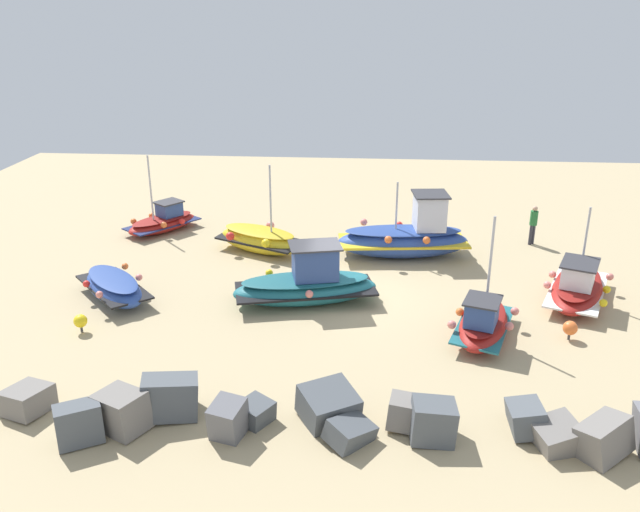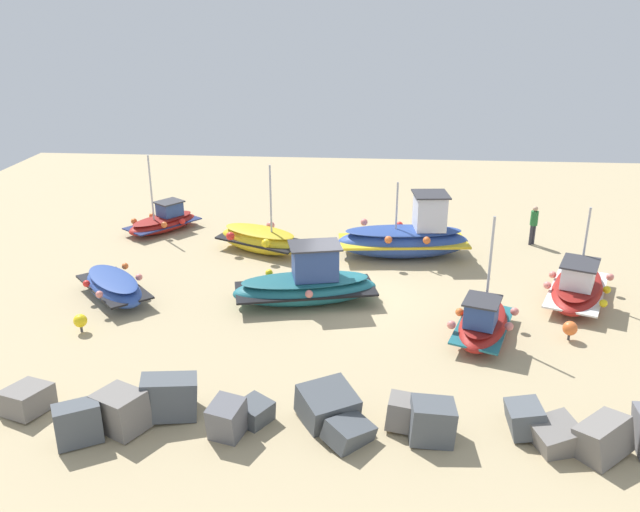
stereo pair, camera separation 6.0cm
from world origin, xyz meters
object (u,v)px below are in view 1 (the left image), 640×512
fishing_boat_1 (406,237)px  fishing_boat_3 (307,284)px  fishing_boat_2 (577,287)px  fishing_boat_6 (483,323)px  fishing_boat_0 (114,287)px  fishing_boat_4 (163,222)px  fishing_boat_5 (259,239)px  person_walking (533,222)px  mooring_buoy_1 (80,321)px  mooring_buoy_0 (570,328)px

fishing_boat_1 → fishing_boat_3: fishing_boat_1 is taller
fishing_boat_2 → fishing_boat_6: 4.74m
fishing_boat_1 → fishing_boat_0: bearing=-160.6°
fishing_boat_0 → fishing_boat_4: size_ratio=1.01×
fishing_boat_2 → fishing_boat_6: (3.69, 2.98, -0.02)m
fishing_boat_3 → fishing_boat_4: bearing=122.5°
fishing_boat_5 → person_walking: bearing=-145.2°
fishing_boat_5 → fishing_boat_2: bearing=-172.6°
fishing_boat_2 → mooring_buoy_1: (16.30, 3.60, -0.14)m
fishing_boat_0 → fishing_boat_4: fishing_boat_4 is taller
fishing_boat_1 → fishing_boat_4: bearing=161.6°
fishing_boat_2 → person_walking: 5.79m
fishing_boat_1 → fishing_boat_2: size_ratio=1.24×
fishing_boat_3 → person_walking: bearing=22.6°
fishing_boat_0 → fishing_boat_2: 16.22m
fishing_boat_1 → person_walking: fishing_boat_1 is taller
fishing_boat_0 → fishing_boat_1: fishing_boat_1 is taller
fishing_boat_3 → mooring_buoy_0: 8.63m
fishing_boat_6 → mooring_buoy_1: 12.63m
fishing_boat_2 → fishing_boat_6: size_ratio=1.14×
fishing_boat_3 → mooring_buoy_0: fishing_boat_3 is taller
fishing_boat_2 → fishing_boat_5: 12.47m
fishing_boat_5 → fishing_boat_4: bearing=-0.0°
person_walking → mooring_buoy_0: bearing=136.8°
fishing_boat_3 → fishing_boat_5: 5.35m
fishing_boat_6 → fishing_boat_5: bearing=-111.5°
fishing_boat_5 → person_walking: 11.71m
fishing_boat_4 → mooring_buoy_1: size_ratio=5.92×
fishing_boat_3 → fishing_boat_4: 10.17m
fishing_boat_1 → mooring_buoy_0: 8.32m
fishing_boat_4 → person_walking: (-16.38, 0.51, 0.55)m
fishing_boat_4 → person_walking: size_ratio=2.10×
fishing_boat_4 → fishing_boat_2: bearing=-72.7°
fishing_boat_0 → fishing_boat_3: (-6.80, -0.25, 0.23)m
fishing_boat_6 → mooring_buoy_1: bearing=-68.3°
fishing_boat_5 → fishing_boat_6: fishing_boat_6 is taller
mooring_buoy_1 → fishing_boat_4: bearing=-87.9°
fishing_boat_0 → mooring_buoy_0: (-15.17, 1.85, -0.05)m
fishing_boat_0 → fishing_boat_2: size_ratio=0.81×
fishing_boat_4 → fishing_boat_1: bearing=-64.3°
fishing_boat_0 → fishing_boat_6: size_ratio=0.93×
fishing_boat_2 → mooring_buoy_1: fishing_boat_2 is taller
fishing_boat_2 → person_walking: size_ratio=2.61×
person_walking → mooring_buoy_1: person_walking is taller
fishing_boat_1 → fishing_boat_6: bearing=-79.3°
fishing_boat_0 → fishing_boat_3: size_ratio=0.69×
fishing_boat_1 → person_walking: size_ratio=3.24×
fishing_boat_3 → fishing_boat_5: (2.45, -4.75, -0.13)m
fishing_boat_4 → fishing_boat_6: fishing_boat_6 is taller
fishing_boat_3 → fishing_boat_5: bearing=104.1°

